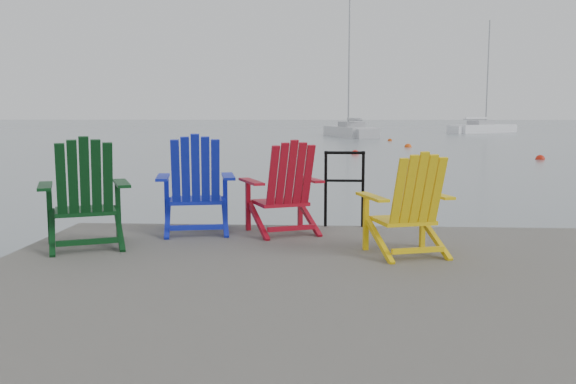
# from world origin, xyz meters

# --- Properties ---
(ground) EXTENTS (400.00, 400.00, 0.00)m
(ground) POSITION_xyz_m (0.00, 0.00, 0.00)
(ground) COLOR slate
(ground) RESTS_ON ground
(dock) EXTENTS (6.00, 5.00, 1.40)m
(dock) POSITION_xyz_m (0.00, 0.00, 0.35)
(dock) COLOR #302D2A
(dock) RESTS_ON ground
(handrail) EXTENTS (0.48, 0.04, 0.90)m
(handrail) POSITION_xyz_m (0.25, 2.45, 1.04)
(handrail) COLOR black
(handrail) RESTS_ON dock
(chair_green) EXTENTS (1.06, 1.01, 1.09)m
(chair_green) POSITION_xyz_m (-2.36, 1.13, 1.05)
(chair_green) COLOR black
(chair_green) RESTS_ON dock
(chair_blue) EXTENTS (0.98, 0.93, 1.09)m
(chair_blue) POSITION_xyz_m (-1.42, 1.96, 1.05)
(chair_blue) COLOR #111EB3
(chair_blue) RESTS_ON dock
(chair_red) EXTENTS (1.00, 0.96, 1.02)m
(chair_red) POSITION_xyz_m (-0.43, 1.98, 1.02)
(chair_red) COLOR maroon
(chair_red) RESTS_ON dock
(chair_yellow) EXTENTS (0.91, 0.87, 0.97)m
(chair_yellow) POSITION_xyz_m (0.81, 0.99, 0.99)
(chair_yellow) COLOR yellow
(chair_yellow) RESTS_ON dock
(sailboat_near) EXTENTS (4.37, 8.88, 11.85)m
(sailboat_near) POSITION_xyz_m (2.12, 46.20, 0.36)
(sailboat_near) COLOR #BDBCC1
(sailboat_near) RESTS_ON ground
(sailboat_mid) EXTENTS (7.63, 6.79, 11.26)m
(sailboat_mid) POSITION_xyz_m (15.73, 57.10, 0.36)
(sailboat_mid) COLOR white
(sailboat_mid) RESTS_ON ground
(buoy_a) EXTENTS (0.38, 0.38, 0.38)m
(buoy_a) POSITION_xyz_m (8.80, 20.62, 0.00)
(buoy_a) COLOR red
(buoy_a) RESTS_ON ground
(buoy_b) EXTENTS (0.39, 0.39, 0.39)m
(buoy_b) POSITION_xyz_m (1.44, 23.51, 0.00)
(buoy_b) COLOR red
(buoy_b) RESTS_ON ground
(buoy_c) EXTENTS (0.32, 0.32, 0.32)m
(buoy_c) POSITION_xyz_m (4.54, 37.83, 0.00)
(buoy_c) COLOR #B93F0A
(buoy_c) RESTS_ON ground
(buoy_d) EXTENTS (0.41, 0.41, 0.41)m
(buoy_d) POSITION_xyz_m (4.69, 29.70, 0.00)
(buoy_d) COLOR #F14E0E
(buoy_d) RESTS_ON ground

